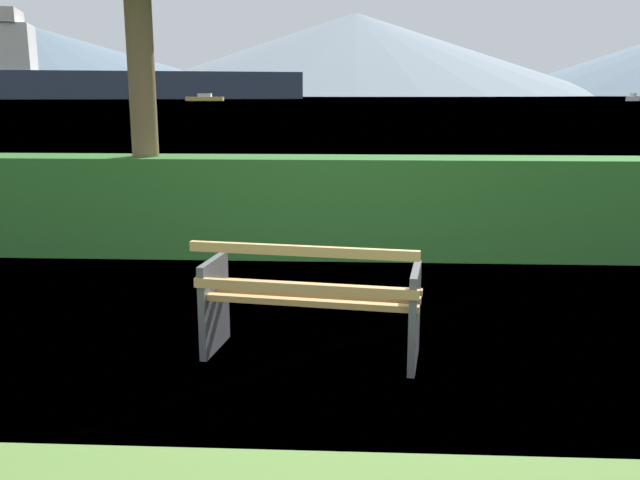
% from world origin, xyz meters
% --- Properties ---
extents(ground_plane, '(1400.00, 1400.00, 0.00)m').
position_xyz_m(ground_plane, '(0.00, 0.00, 0.00)').
color(ground_plane, '#567A38').
extents(water_surface, '(620.00, 620.00, 0.00)m').
position_xyz_m(water_surface, '(0.00, 308.67, 0.00)').
color(water_surface, '#7A99A8').
rests_on(water_surface, ground_plane).
extents(park_bench, '(1.58, 0.78, 0.87)m').
position_xyz_m(park_bench, '(-0.01, -0.06, 0.42)').
color(park_bench, tan).
rests_on(park_bench, ground_plane).
extents(hedge_row, '(9.62, 0.68, 1.13)m').
position_xyz_m(hedge_row, '(0.00, 3.08, 0.56)').
color(hedge_row, '#2D6B28').
rests_on(hedge_row, ground_plane).
extents(cargo_ship_large, '(112.28, 46.69, 26.22)m').
position_xyz_m(cargo_ship_large, '(-81.26, 208.60, 7.33)').
color(cargo_ship_large, '#2D384C').
rests_on(cargo_ship_large, water_surface).
extents(sailboat_mid, '(4.13, 4.04, 1.78)m').
position_xyz_m(sailboat_mid, '(65.50, 161.90, 0.65)').
color(sailboat_mid, silver).
rests_on(sailboat_mid, water_surface).
extents(tender_far, '(9.01, 2.80, 1.78)m').
position_xyz_m(tender_far, '(-36.02, 160.71, 0.64)').
color(tender_far, gold).
rests_on(tender_far, water_surface).
extents(distant_hills, '(1002.37, 474.69, 66.23)m').
position_xyz_m(distant_hills, '(-4.70, 560.28, 31.43)').
color(distant_hills, slate).
rests_on(distant_hills, ground_plane).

